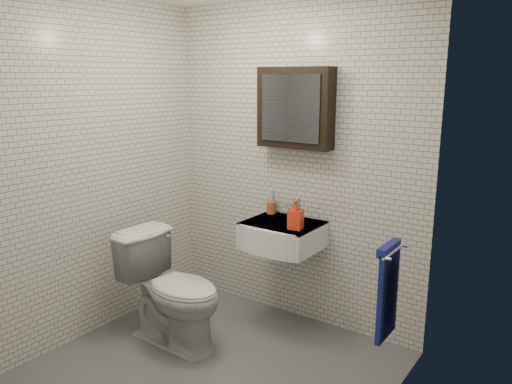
# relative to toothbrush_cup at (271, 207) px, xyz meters

# --- Properties ---
(ground) EXTENTS (2.20, 2.00, 0.01)m
(ground) POSITION_rel_toothbrush_cup_xyz_m (0.16, -0.94, -0.90)
(ground) COLOR #515559
(ground) RESTS_ON ground
(room_shell) EXTENTS (2.22, 2.02, 2.51)m
(room_shell) POSITION_rel_toothbrush_cup_xyz_m (0.16, -0.94, 0.56)
(room_shell) COLOR silver
(room_shell) RESTS_ON ground
(washbasin) EXTENTS (0.55, 0.50, 0.20)m
(washbasin) POSITION_rel_toothbrush_cup_xyz_m (0.21, -0.21, -0.15)
(washbasin) COLOR white
(washbasin) RESTS_ON room_shell
(faucet) EXTENTS (0.06, 0.20, 0.15)m
(faucet) POSITION_rel_toothbrush_cup_xyz_m (0.21, -0.01, 0.01)
(faucet) COLOR silver
(faucet) RESTS_ON washbasin
(mirror_cabinet) EXTENTS (0.60, 0.15, 0.60)m
(mirror_cabinet) POSITION_rel_toothbrush_cup_xyz_m (0.21, -0.01, 0.80)
(mirror_cabinet) COLOR black
(mirror_cabinet) RESTS_ON room_shell
(towel_rail) EXTENTS (0.09, 0.30, 0.58)m
(towel_rail) POSITION_rel_toothbrush_cup_xyz_m (1.21, -0.59, -0.18)
(towel_rail) COLOR silver
(towel_rail) RESTS_ON room_shell
(toothbrush_cup) EXTENTS (0.09, 0.09, 0.21)m
(toothbrush_cup) POSITION_rel_toothbrush_cup_xyz_m (0.00, 0.00, 0.00)
(toothbrush_cup) COLOR #A8502A
(toothbrush_cup) RESTS_ON washbasin
(soap_bottle) EXTENTS (0.11, 0.12, 0.22)m
(soap_bottle) POSITION_rel_toothbrush_cup_xyz_m (0.38, -0.26, 0.05)
(soap_bottle) COLOR orange
(soap_bottle) RESTS_ON washbasin
(toilet) EXTENTS (0.83, 0.49, 0.83)m
(toilet) POSITION_rel_toothbrush_cup_xyz_m (-0.30, -0.84, -0.49)
(toilet) COLOR silver
(toilet) RESTS_ON ground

